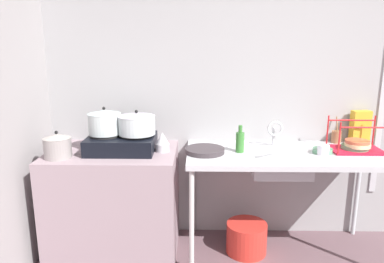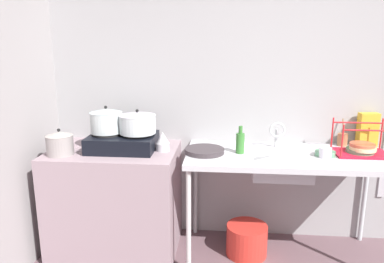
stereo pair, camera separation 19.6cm
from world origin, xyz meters
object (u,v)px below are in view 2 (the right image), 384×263
Objects in this scene: pot_on_right_burner at (138,123)px; sink_basin at (281,165)px; cup_by_rack at (325,153)px; small_bowl_on_drainboard at (325,153)px; frying_pan at (204,151)px; cereal_box at (368,130)px; stove at (123,142)px; bucket_on_floor at (247,240)px; pot_beside_stove at (60,143)px; utensil_jar at (342,139)px; bottle_by_sink at (240,142)px; pot_on_left_burner at (106,121)px; faucet at (277,131)px; dish_rack at (361,149)px; percolator at (163,142)px.

sink_basin is (1.09, -0.01, -0.30)m from pot_on_right_burner.
small_bowl_on_drainboard is at bearing 75.63° from cup_by_rack.
frying_pan is 1.32m from cereal_box.
stove is 1.25m from bucket_on_floor.
pot_beside_stove is 2.38m from cereal_box.
bucket_on_floor is at bearing 6.48° from pot_beside_stove.
pot_beside_stove is at bearing -168.22° from utensil_jar.
frying_pan reaches higher than bucket_on_floor.
pot_beside_stove is 0.46× the size of sink_basin.
small_bowl_on_drainboard is 0.45× the size of bucket_on_floor.
cereal_box is (0.41, 0.34, 0.10)m from cup_by_rack.
bottle_by_sink reaches higher than frying_pan.
cup_by_rack is (0.30, -0.06, 0.12)m from sink_basin.
pot_on_right_burner is at bearing 0.00° from pot_on_left_burner.
stove is 1.20m from faucet.
dish_rack reaches higher than small_bowl_on_drainboard.
percolator is 1.49m from dish_rack.
frying_pan is 1.37× the size of utensil_jar.
percolator is at bearing -0.09° from pot_on_left_burner.
bucket_on_floor is (0.08, -0.01, -0.80)m from bottle_by_sink.
utensil_jar is at bearing 21.09° from bucket_on_floor.
cup_by_rack is at bearing 3.15° from pot_beside_stove.
small_bowl_on_drainboard is at bearing -0.87° from percolator.
pot_beside_stove is at bearing -168.84° from faucet.
stove reaches higher than cup_by_rack.
pot_on_left_burner reaches higher than bottle_by_sink.
utensil_jar reaches higher than pot_beside_stove.
pot_on_right_burner is 0.87× the size of bucket_on_floor.
cereal_box is at bearing 63.36° from dish_rack.
pot_on_left_burner is at bearing -171.48° from utensil_jar.
stove is 0.90m from bottle_by_sink.
utensil_jar is at bearing 11.10° from percolator.
pot_beside_stove reaches higher than percolator.
frying_pan is (0.32, -0.03, -0.05)m from percolator.
dish_rack reaches higher than percolator.
sink_basin is at bearing -0.36° from stove.
bottle_by_sink is (0.78, -0.01, -0.13)m from pot_on_right_burner.
bucket_on_floor is (1.10, -0.01, -0.95)m from pot_on_left_burner.
pot_beside_stove is 0.96× the size of bottle_by_sink.
pot_beside_stove is at bearing -158.00° from stove.
stove reaches higher than frying_pan.
percolator is at bearing -170.47° from faucet.
cereal_box is at bearing 40.31° from cup_by_rack.
frying_pan is 2.04× the size of small_bowl_on_drainboard.
stove is at bearing 179.87° from percolator.
faucet is 0.33m from bottle_by_sink.
small_bowl_on_drainboard is (1.52, -0.02, -0.05)m from stove.
pot_beside_stove is at bearing -173.52° from bucket_on_floor.
stove is 2.53× the size of pot_beside_stove.
dish_rack is (1.68, 0.05, -0.18)m from pot_on_right_burner.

